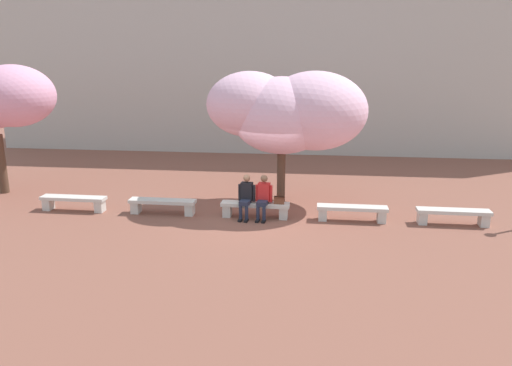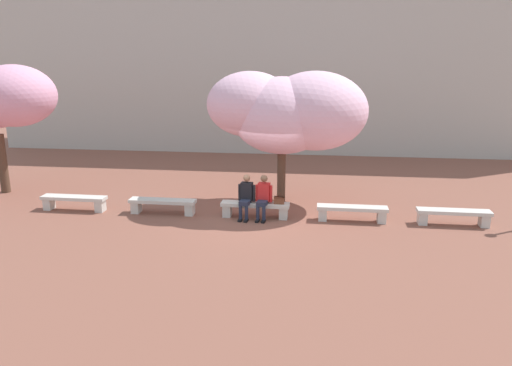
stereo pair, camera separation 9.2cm
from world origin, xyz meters
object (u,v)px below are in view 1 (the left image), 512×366
object	(u,v)px
stone_bench_west_end	(74,201)
person_seated_right	(263,195)
stone_bench_near_east	(352,211)
stone_bench_near_west	(162,204)
stone_bench_center	(255,207)
cherry_tree_main	(287,111)
handbag	(279,200)
person_seated_left	(246,195)
stone_bench_east_end	(453,214)

from	to	relation	value
stone_bench_west_end	person_seated_right	bearing A→B (deg)	-0.52
stone_bench_near_east	stone_bench_near_west	bearing A→B (deg)	180.00
stone_bench_west_end	stone_bench_center	xyz separation A→B (m)	(5.63, 0.00, 0.00)
person_seated_right	cherry_tree_main	distance (m)	2.82
stone_bench_center	person_seated_right	bearing A→B (deg)	-12.19
cherry_tree_main	stone_bench_center	bearing A→B (deg)	-118.20
handbag	stone_bench_west_end	bearing A→B (deg)	179.82
stone_bench_west_end	stone_bench_near_west	distance (m)	2.82
person_seated_left	person_seated_right	bearing A→B (deg)	0.01
stone_bench_near_east	person_seated_left	world-z (taller)	person_seated_left
cherry_tree_main	person_seated_right	bearing A→B (deg)	-109.79
stone_bench_near_west	handbag	distance (m)	3.53
handbag	cherry_tree_main	bearing A→B (deg)	86.24
stone_bench_center	handbag	world-z (taller)	handbag
handbag	stone_bench_center	bearing A→B (deg)	178.39
stone_bench_near_west	handbag	world-z (taller)	handbag
handbag	stone_bench_near_west	bearing A→B (deg)	179.68
person_seated_right	cherry_tree_main	bearing A→B (deg)	70.21
cherry_tree_main	person_seated_left	bearing A→B (deg)	-124.48
stone_bench_center	stone_bench_west_end	bearing A→B (deg)	180.00
stone_bench_west_end	stone_bench_near_east	world-z (taller)	same
person_seated_left	cherry_tree_main	xyz separation A→B (m)	(1.07, 1.55, 2.29)
stone_bench_near_west	person_seated_left	distance (m)	2.58
stone_bench_near_west	stone_bench_near_east	bearing A→B (deg)	0.00
stone_bench_west_end	person_seated_right	distance (m)	5.89
person_seated_right	handbag	world-z (taller)	person_seated_right
stone_bench_near_east	stone_bench_west_end	bearing A→B (deg)	180.00
stone_bench_near_west	handbag	xyz separation A→B (m)	(3.52, -0.02, 0.27)
stone_bench_near_east	person_seated_left	distance (m)	3.10
stone_bench_center	cherry_tree_main	xyz separation A→B (m)	(0.80, 1.50, 2.68)
person_seated_left	stone_bench_center	bearing A→B (deg)	11.44
stone_bench_center	cherry_tree_main	world-z (taller)	cherry_tree_main
handbag	cherry_tree_main	xyz separation A→B (m)	(0.10, 1.52, 2.41)
stone_bench_west_end	cherry_tree_main	xyz separation A→B (m)	(6.44, 1.50, 2.68)
person_seated_left	stone_bench_near_west	bearing A→B (deg)	178.81
person_seated_right	handbag	size ratio (longest dim) A/B	3.81
person_seated_left	handbag	bearing A→B (deg)	1.97
stone_bench_near_east	stone_bench_center	bearing A→B (deg)	180.00
stone_bench_center	person_seated_left	xyz separation A→B (m)	(-0.26, -0.05, 0.39)
handbag	cherry_tree_main	world-z (taller)	cherry_tree_main
stone_bench_near_west	cherry_tree_main	world-z (taller)	cherry_tree_main
stone_bench_center	stone_bench_near_east	xyz separation A→B (m)	(2.82, 0.00, 0.00)
person_seated_right	handbag	bearing A→B (deg)	4.14
stone_bench_center	stone_bench_east_end	distance (m)	5.63
stone_bench_near_west	stone_bench_near_east	xyz separation A→B (m)	(5.63, 0.00, 0.00)
handbag	person_seated_right	bearing A→B (deg)	-175.86
stone_bench_east_end	handbag	bearing A→B (deg)	-179.77
stone_bench_near_west	stone_bench_east_end	distance (m)	8.45
stone_bench_west_end	stone_bench_near_west	bearing A→B (deg)	0.00
stone_bench_near_east	person_seated_right	xyz separation A→B (m)	(-2.57, -0.05, 0.39)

